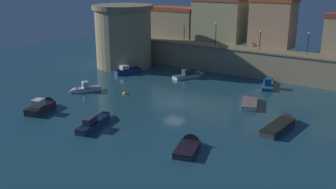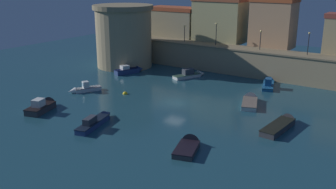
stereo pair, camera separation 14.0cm
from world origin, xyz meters
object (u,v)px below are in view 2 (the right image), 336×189
at_px(quay_lamp_2, 261,37).
at_px(moored_boat_7, 130,70).
at_px(fortress_tower, 124,36).
at_px(moored_boat_0, 189,145).
at_px(moored_boat_6, 250,101).
at_px(quay_lamp_0, 185,31).
at_px(moored_boat_3, 268,83).
at_px(quay_lamp_1, 216,30).
at_px(quay_lamp_3, 309,40).
at_px(moored_boat_1, 96,121).
at_px(moored_boat_8, 44,106).
at_px(mooring_buoy_0, 125,94).
at_px(moored_boat_2, 191,74).
at_px(moored_boat_4, 83,89).
at_px(moored_boat_5, 282,124).

relative_size(quay_lamp_2, moored_boat_7, 0.57).
xyz_separation_m(fortress_tower, moored_boat_7, (4.18, -3.64, -5.07)).
height_order(moored_boat_0, moored_boat_6, moored_boat_0).
xyz_separation_m(moored_boat_6, moored_boat_7, (-23.41, 3.70, 0.22)).
distance_m(quay_lamp_0, moored_boat_3, 19.36).
distance_m(quay_lamp_2, moored_boat_6, 15.95).
bearing_deg(moored_boat_7, quay_lamp_1, -26.27).
relative_size(quay_lamp_3, moored_boat_6, 0.56).
xyz_separation_m(moored_boat_1, moored_boat_8, (-8.97, -0.03, 0.09)).
relative_size(quay_lamp_2, moored_boat_6, 0.51).
height_order(moored_boat_6, moored_boat_7, moored_boat_7).
xyz_separation_m(quay_lamp_0, mooring_buoy_0, (2.56, -20.11, -6.46)).
bearing_deg(quay_lamp_2, quay_lamp_1, 180.00).
bearing_deg(quay_lamp_2, moored_boat_7, -151.60).
distance_m(moored_boat_0, moored_boat_8, 20.83).
bearing_deg(mooring_buoy_0, moored_boat_2, 77.60).
bearing_deg(mooring_buoy_0, moored_boat_7, 126.23).
xyz_separation_m(moored_boat_3, mooring_buoy_0, (-15.27, -15.68, -0.37)).
relative_size(fortress_tower, moored_boat_0, 2.23).
relative_size(moored_boat_1, moored_boat_3, 1.03).
height_order(fortress_tower, moored_boat_1, fortress_tower).
height_order(moored_boat_4, mooring_buoy_0, moored_boat_4).
height_order(moored_boat_6, moored_boat_8, moored_boat_8).
bearing_deg(moored_boat_8, moored_boat_3, -53.60).
height_order(fortress_tower, quay_lamp_0, fortress_tower).
relative_size(quay_lamp_0, quay_lamp_2, 0.94).
relative_size(moored_boat_2, moored_boat_7, 1.11).
distance_m(moored_boat_3, moored_boat_6, 9.61).
height_order(quay_lamp_3, moored_boat_5, quay_lamp_3).
bearing_deg(moored_boat_5, moored_boat_4, 100.33).
distance_m(fortress_tower, quay_lamp_2, 24.18).
height_order(fortress_tower, moored_boat_4, fortress_tower).
distance_m(moored_boat_0, mooring_buoy_0, 19.55).
distance_m(quay_lamp_3, moored_boat_6, 15.75).
height_order(moored_boat_0, moored_boat_5, moored_boat_0).
height_order(quay_lamp_0, moored_boat_3, quay_lamp_0).
relative_size(moored_boat_5, mooring_buoy_0, 10.31).
height_order(fortress_tower, mooring_buoy_0, fortress_tower).
relative_size(quay_lamp_1, moored_boat_1, 0.55).
xyz_separation_m(moored_boat_2, moored_boat_5, (19.50, -13.31, -0.06)).
height_order(moored_boat_0, moored_boat_1, moored_boat_1).
height_order(quay_lamp_0, moored_boat_6, quay_lamp_0).
distance_m(moored_boat_2, moored_boat_8, 25.15).
xyz_separation_m(quay_lamp_1, moored_boat_4, (-9.52, -22.62, -6.55)).
bearing_deg(moored_boat_1, fortress_tower, 19.31).
bearing_deg(moored_boat_2, moored_boat_4, 174.79).
bearing_deg(moored_boat_4, moored_boat_7, -144.89).
height_order(moored_boat_4, moored_boat_7, moored_boat_4).
bearing_deg(quay_lamp_0, moored_boat_5, -38.69).
distance_m(moored_boat_1, moored_boat_6, 20.32).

